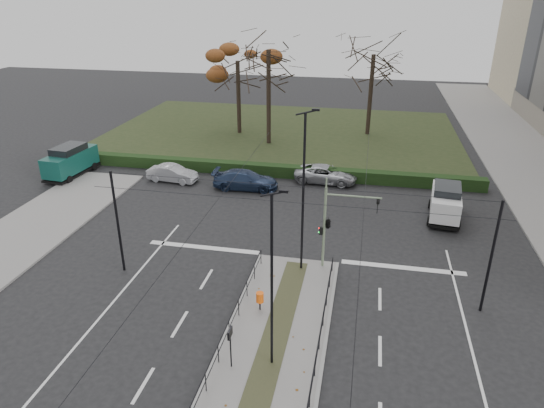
{
  "coord_description": "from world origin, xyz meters",
  "views": [
    {
      "loc": [
        3.37,
        -19.57,
        14.67
      ],
      "look_at": [
        -1.86,
        6.24,
        2.95
      ],
      "focal_mm": 32.0,
      "sensor_mm": 36.0,
      "label": 1
    }
  ],
  "objects": [
    {
      "name": "ground",
      "position": [
        0.0,
        0.0,
        0.0
      ],
      "size": [
        140.0,
        140.0,
        0.0
      ],
      "primitive_type": "plane",
      "color": "black",
      "rests_on": "ground"
    },
    {
      "name": "median_island",
      "position": [
        0.0,
        -2.5,
        0.07
      ],
      "size": [
        4.4,
        15.0,
        0.14
      ],
      "primitive_type": "cube",
      "color": "slate",
      "rests_on": "ground"
    },
    {
      "name": "sidewalk_east",
      "position": [
        18.0,
        22.0,
        0.07
      ],
      "size": [
        8.0,
        90.0,
        0.14
      ],
      "primitive_type": "cube",
      "color": "slate",
      "rests_on": "ground"
    },
    {
      "name": "park",
      "position": [
        -6.0,
        32.0,
        0.05
      ],
      "size": [
        38.0,
        26.0,
        0.1
      ],
      "primitive_type": "cube",
      "color": "#243018",
      "rests_on": "ground"
    },
    {
      "name": "hedge",
      "position": [
        -6.0,
        18.6,
        0.5
      ],
      "size": [
        38.0,
        1.0,
        1.0
      ],
      "primitive_type": "cube",
      "color": "black",
      "rests_on": "ground"
    },
    {
      "name": "median_railing",
      "position": [
        0.0,
        -2.6,
        0.98
      ],
      "size": [
        4.14,
        13.24,
        0.92
      ],
      "color": "black",
      "rests_on": "median_island"
    },
    {
      "name": "catenary",
      "position": [
        0.0,
        1.62,
        3.42
      ],
      "size": [
        20.0,
        34.0,
        6.0
      ],
      "color": "black",
      "rests_on": "ground"
    },
    {
      "name": "traffic_light",
      "position": [
        1.73,
        4.5,
        2.94
      ],
      "size": [
        3.29,
        1.85,
        4.81
      ],
      "color": "slate",
      "rests_on": "median_island"
    },
    {
      "name": "litter_bin",
      "position": [
        -1.14,
        -0.28,
        0.83
      ],
      "size": [
        0.38,
        0.38,
        0.97
      ],
      "color": "black",
      "rests_on": "median_island"
    },
    {
      "name": "info_panel",
      "position": [
        -1.46,
        -4.39,
        1.65
      ],
      "size": [
        0.11,
        0.5,
        1.92
      ],
      "color": "black",
      "rests_on": "median_island"
    },
    {
      "name": "streetlamp_median_near",
      "position": [
        0.19,
        -3.82,
        4.19
      ],
      "size": [
        0.67,
        0.14,
        7.97
      ],
      "color": "black",
      "rests_on": "median_island"
    },
    {
      "name": "streetlamp_median_far",
      "position": [
        0.31,
        3.97,
        4.8
      ],
      "size": [
        0.77,
        0.16,
        9.16
      ],
      "color": "black",
      "rests_on": "median_island"
    },
    {
      "name": "parked_car_second",
      "position": [
        -12.17,
        15.67,
        0.69
      ],
      "size": [
        4.3,
        1.82,
        1.38
      ],
      "primitive_type": "imported",
      "rotation": [
        0.0,
        0.0,
        1.48
      ],
      "color": "#A8AAB0",
      "rests_on": "ground"
    },
    {
      "name": "parked_car_third",
      "position": [
        -5.85,
        15.31,
        0.75
      ],
      "size": [
        5.25,
        2.33,
        1.5
      ],
      "primitive_type": "imported",
      "rotation": [
        0.0,
        0.0,
        1.62
      ],
      "color": "#21304F",
      "rests_on": "ground"
    },
    {
      "name": "parked_car_fourth",
      "position": [
        0.29,
        18.0,
        0.71
      ],
      "size": [
        5.24,
        2.67,
        1.42
      ],
      "primitive_type": "imported",
      "rotation": [
        0.0,
        0.0,
        1.51
      ],
      "color": "#A8AAB0",
      "rests_on": "ground"
    },
    {
      "name": "white_van",
      "position": [
        9.04,
        12.74,
        1.27
      ],
      "size": [
        2.52,
        4.78,
        2.44
      ],
      "color": "silver",
      "rests_on": "ground"
    },
    {
      "name": "green_van",
      "position": [
        -21.14,
        15.26,
        1.36
      ],
      "size": [
        2.47,
        5.47,
        2.64
      ],
      "color": "#0E3E36",
      "rests_on": "ground"
    },
    {
      "name": "rust_tree",
      "position": [
        -10.54,
        30.97,
        7.77
      ],
      "size": [
        7.48,
        7.48,
        10.1
      ],
      "color": "black",
      "rests_on": "park"
    },
    {
      "name": "bare_tree_center",
      "position": [
        3.37,
        33.24,
        7.89
      ],
      "size": [
        7.4,
        7.4,
        11.16
      ],
      "color": "black",
      "rests_on": "park"
    },
    {
      "name": "bare_tree_near",
      "position": [
        -6.55,
        27.73,
        8.67
      ],
      "size": [
        7.08,
        7.08,
        12.29
      ],
      "color": "black",
      "rests_on": "park"
    }
  ]
}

